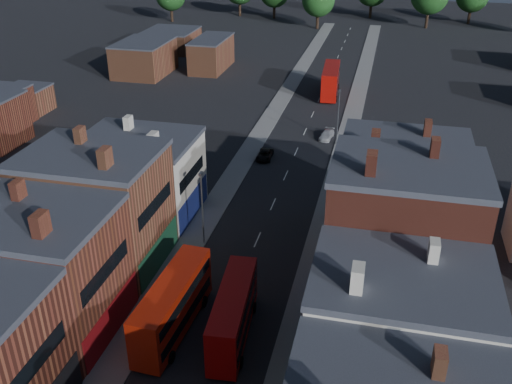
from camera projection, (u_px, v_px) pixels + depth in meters
The scene contains 9 objects.
pavement_west at pixel (241, 164), 76.50m from camera, with size 3.00×200.00×0.12m, color gray.
pavement_east at pixel (338, 174), 73.83m from camera, with size 3.00×200.00×0.12m, color gray.
lamp_post_2 at pixel (202, 204), 56.80m from camera, with size 0.25×0.70×8.12m.
lamp_post_3 at pixel (338, 114), 80.62m from camera, with size 0.25×0.70×8.12m.
bus_0 at pixel (173, 305), 46.00m from camera, with size 3.22×11.15×4.77m.
bus_1 at pixel (233, 313), 45.34m from camera, with size 3.22×10.40×4.42m.
bus_2 at pixel (331, 80), 102.38m from camera, with size 3.52×11.96×5.10m.
car_2 at pixel (265, 155), 77.96m from camera, with size 1.92×4.16×1.16m, color black.
car_3 at pixel (327, 135), 84.50m from camera, with size 1.62×3.99×1.16m, color silver.
Camera 1 is at (11.55, -17.38, 31.74)m, focal length 40.00 mm.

